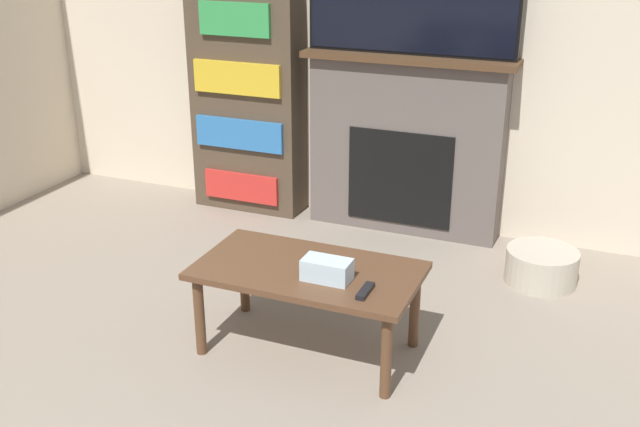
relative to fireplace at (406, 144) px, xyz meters
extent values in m
cube|color=beige|center=(0.15, 0.14, 0.76)|extent=(6.81, 0.06, 2.70)
cube|color=#605651|center=(0.00, 0.00, -0.02)|extent=(1.25, 0.22, 1.13)
cube|color=black|center=(0.00, -0.11, -0.20)|extent=(0.69, 0.01, 0.62)
cube|color=#4C331E|center=(0.00, -0.02, 0.56)|extent=(1.35, 0.28, 0.04)
cube|color=brown|center=(0.01, -1.63, -0.16)|extent=(1.05, 0.58, 0.03)
cylinder|color=brown|center=(-0.46, -1.86, -0.38)|extent=(0.05, 0.05, 0.41)
cylinder|color=brown|center=(0.47, -1.86, -0.38)|extent=(0.05, 0.05, 0.41)
cylinder|color=brown|center=(-0.46, -1.40, -0.38)|extent=(0.05, 0.05, 0.41)
cylinder|color=brown|center=(0.47, -1.40, -0.38)|extent=(0.05, 0.05, 0.41)
cube|color=silver|center=(0.13, -1.71, -0.10)|extent=(0.22, 0.12, 0.10)
cube|color=black|center=(0.34, -1.76, -0.14)|extent=(0.04, 0.15, 0.02)
cube|color=#4C3D2D|center=(-1.13, -0.02, 0.18)|extent=(0.78, 0.26, 1.53)
cube|color=red|center=(-1.13, -0.16, -0.40)|extent=(0.56, 0.03, 0.20)
cube|color=#2D70B7|center=(-1.13, -0.16, -0.01)|extent=(0.65, 0.03, 0.21)
cube|color=gold|center=(-1.13, -0.16, 0.37)|extent=(0.64, 0.03, 0.21)
cube|color=green|center=(-1.13, -0.16, 0.75)|extent=(0.51, 0.03, 0.21)
cylinder|color=#BCB29E|center=(0.96, -0.46, -0.49)|extent=(0.41, 0.41, 0.20)
camera|label=1|loc=(1.25, -4.51, 1.40)|focal=42.00mm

